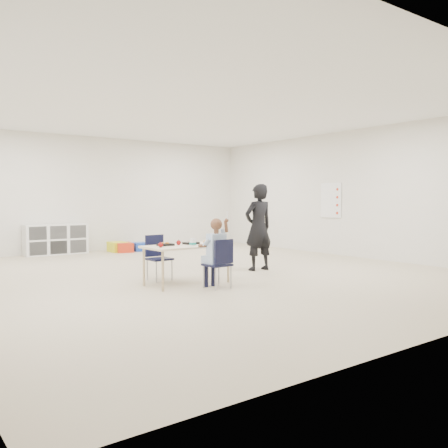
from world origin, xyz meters
TOP-DOWN VIEW (x-y plane):
  - room at (0.00, 0.00)m, footprint 9.00×9.02m
  - table at (-0.78, -0.77)m, footprint 1.32×0.71m
  - chair_near at (-0.60, -1.30)m, footprint 0.36×0.34m
  - chair_far at (-0.95, -0.23)m, footprint 0.36×0.34m
  - child at (-0.60, -1.30)m, footprint 0.50×0.50m
  - lunch_tray_near at (-0.66, -0.69)m, footprint 0.23×0.17m
  - lunch_tray_far at (-1.10, -0.68)m, footprint 0.23×0.17m
  - milk_carton at (-0.74, -0.88)m, footprint 0.07×0.07m
  - bread_roll at (-0.50, -0.86)m, footprint 0.09×0.09m
  - apple_near at (-0.89, -0.71)m, footprint 0.07×0.07m
  - apple_far at (-1.28, -0.87)m, footprint 0.07×0.07m
  - cubby_shelf at (-1.20, 4.28)m, footprint 1.40×0.40m
  - rules_poster at (3.98, 0.60)m, footprint 0.02×0.60m
  - adult at (0.99, -0.33)m, footprint 0.58×0.40m
  - bin_red at (0.27, 3.82)m, footprint 0.45×0.54m
  - bin_yellow at (0.18, 3.98)m, footprint 0.39×0.50m
  - bin_blue at (0.70, 3.84)m, footprint 0.39×0.46m

SIDE VIEW (x-z plane):
  - bin_blue at x=0.70m, z-range 0.00..0.20m
  - bin_red at x=0.27m, z-range 0.00..0.23m
  - bin_yellow at x=0.18m, z-range 0.00..0.24m
  - table at x=-0.78m, z-range 0.00..0.60m
  - cubby_shelf at x=-1.20m, z-range 0.00..0.70m
  - chair_near at x=-0.60m, z-range 0.00..0.71m
  - chair_far at x=-0.95m, z-range 0.00..0.71m
  - child at x=-0.60m, z-range 0.00..1.12m
  - lunch_tray_near at x=-0.66m, z-range 0.59..0.62m
  - lunch_tray_far at x=-1.10m, z-range 0.59..0.62m
  - bread_roll at x=-0.50m, z-range 0.59..0.66m
  - apple_near at x=-0.89m, z-range 0.59..0.66m
  - apple_far at x=-1.28m, z-range 0.59..0.66m
  - milk_carton at x=-0.74m, z-range 0.59..0.69m
  - adult at x=0.99m, z-range 0.00..1.55m
  - rules_poster at x=3.98m, z-range 0.85..1.65m
  - room at x=0.00m, z-range 0.00..2.80m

